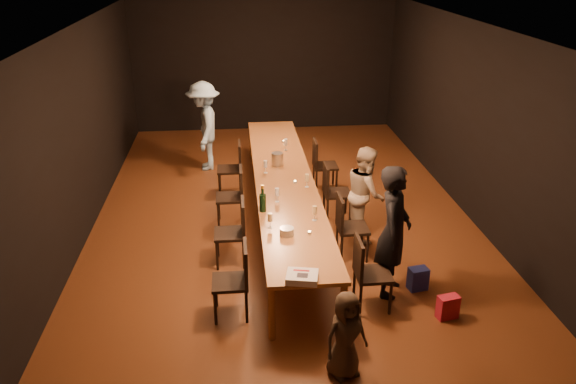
{
  "coord_description": "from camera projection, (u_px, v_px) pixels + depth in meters",
  "views": [
    {
      "loc": [
        -0.72,
        -7.99,
        4.05
      ],
      "look_at": [
        -0.04,
        -1.12,
        1.0
      ],
      "focal_mm": 35.0,
      "sensor_mm": 36.0,
      "label": 1
    }
  ],
  "objects": [
    {
      "name": "chair_left_2",
      "position": [
        229.0,
        197.0,
        8.71
      ],
      "size": [
        0.42,
        0.42,
        0.93
      ],
      "primitive_type": null,
      "rotation": [
        0.0,
        0.0,
        1.57
      ],
      "color": "black",
      "rests_on": "ground"
    },
    {
      "name": "wineglass_1",
      "position": [
        314.0,
        213.0,
        7.29
      ],
      "size": [
        0.06,
        0.06,
        0.21
      ],
      "primitive_type": null,
      "color": "beige",
      "rests_on": "table"
    },
    {
      "name": "chair_right_1",
      "position": [
        353.0,
        227.0,
        7.77
      ],
      "size": [
        0.42,
        0.42,
        0.93
      ],
      "primitive_type": null,
      "rotation": [
        0.0,
        0.0,
        -1.57
      ],
      "color": "black",
      "rests_on": "ground"
    },
    {
      "name": "gift_bag_blue",
      "position": [
        418.0,
        279.0,
        7.15
      ],
      "size": [
        0.26,
        0.2,
        0.3
      ],
      "primitive_type": "cube",
      "rotation": [
        0.0,
        0.0,
        0.18
      ],
      "color": "#233298",
      "rests_on": "ground"
    },
    {
      "name": "chair_right_0",
      "position": [
        373.0,
        273.0,
        6.68
      ],
      "size": [
        0.42,
        0.42,
        0.93
      ],
      "primitive_type": null,
      "rotation": [
        0.0,
        0.0,
        -1.57
      ],
      "color": "black",
      "rests_on": "ground"
    },
    {
      "name": "ground",
      "position": [
        284.0,
        221.0,
        8.98
      ],
      "size": [
        10.0,
        10.0,
        0.0
      ],
      "primitive_type": "plane",
      "color": "#4C2513",
      "rests_on": "ground"
    },
    {
      "name": "wineglass_2",
      "position": [
        277.0,
        195.0,
        7.82
      ],
      "size": [
        0.06,
        0.06,
        0.21
      ],
      "primitive_type": null,
      "color": "silver",
      "rests_on": "table"
    },
    {
      "name": "chair_left_1",
      "position": [
        230.0,
        233.0,
        7.62
      ],
      "size": [
        0.42,
        0.42,
        0.93
      ],
      "primitive_type": null,
      "rotation": [
        0.0,
        0.0,
        1.57
      ],
      "color": "black",
      "rests_on": "ground"
    },
    {
      "name": "room_shell",
      "position": [
        284.0,
        93.0,
        8.14
      ],
      "size": [
        6.04,
        10.04,
        3.02
      ],
      "color": "black",
      "rests_on": "ground"
    },
    {
      "name": "wineglass_0",
      "position": [
        270.0,
        221.0,
        7.1
      ],
      "size": [
        0.06,
        0.06,
        0.21
      ],
      "primitive_type": null,
      "color": "beige",
      "rests_on": "table"
    },
    {
      "name": "wineglass_5",
      "position": [
        286.0,
        145.0,
        9.79
      ],
      "size": [
        0.06,
        0.06,
        0.21
      ],
      "primitive_type": null,
      "color": "silver",
      "rests_on": "table"
    },
    {
      "name": "wineglass_4",
      "position": [
        266.0,
        167.0,
        8.81
      ],
      "size": [
        0.06,
        0.06,
        0.21
      ],
      "primitive_type": null,
      "color": "silver",
      "rests_on": "table"
    },
    {
      "name": "chair_right_3",
      "position": [
        325.0,
        165.0,
        9.96
      ],
      "size": [
        0.42,
        0.42,
        0.93
      ],
      "primitive_type": null,
      "rotation": [
        0.0,
        0.0,
        -1.57
      ],
      "color": "black",
      "rests_on": "ground"
    },
    {
      "name": "man_blue",
      "position": [
        204.0,
        126.0,
        10.77
      ],
      "size": [
        0.67,
        1.13,
        1.72
      ],
      "primitive_type": "imported",
      "rotation": [
        0.0,
        0.0,
        -1.54
      ],
      "color": "#95C1E7",
      "rests_on": "ground"
    },
    {
      "name": "gift_bag_red",
      "position": [
        448.0,
        307.0,
        6.6
      ],
      "size": [
        0.27,
        0.18,
        0.29
      ],
      "primitive_type": "cube",
      "rotation": [
        0.0,
        0.0,
        0.21
      ],
      "color": "#B61B32",
      "rests_on": "ground"
    },
    {
      "name": "chair_left_3",
      "position": [
        229.0,
        169.0,
        9.81
      ],
      "size": [
        0.42,
        0.42,
        0.93
      ],
      "primitive_type": null,
      "rotation": [
        0.0,
        0.0,
        1.57
      ],
      "color": "black",
      "rests_on": "ground"
    },
    {
      "name": "wineglass_3",
      "position": [
        307.0,
        181.0,
        8.3
      ],
      "size": [
        0.06,
        0.06,
        0.21
      ],
      "primitive_type": null,
      "color": "beige",
      "rests_on": "table"
    },
    {
      "name": "tealight_mid",
      "position": [
        295.0,
        182.0,
        8.48
      ],
      "size": [
        0.05,
        0.05,
        0.03
      ],
      "primitive_type": "cylinder",
      "color": "#B2B7B2",
      "rests_on": "table"
    },
    {
      "name": "woman_tan",
      "position": [
        365.0,
        193.0,
        8.24
      ],
      "size": [
        0.57,
        0.72,
        1.42
      ],
      "primitive_type": "imported",
      "rotation": [
        0.0,
        0.0,
        1.52
      ],
      "color": "beige",
      "rests_on": "ground"
    },
    {
      "name": "child",
      "position": [
        346.0,
        335.0,
        5.6
      ],
      "size": [
        0.55,
        0.46,
        0.96
      ],
      "primitive_type": "imported",
      "rotation": [
        0.0,
        0.0,
        0.38
      ],
      "color": "#433325",
      "rests_on": "ground"
    },
    {
      "name": "woman_birthday",
      "position": [
        393.0,
        232.0,
        6.83
      ],
      "size": [
        0.61,
        0.73,
        1.71
      ],
      "primitive_type": "imported",
      "rotation": [
        0.0,
        0.0,
        1.2
      ],
      "color": "black",
      "rests_on": "ground"
    },
    {
      "name": "birthday_cake",
      "position": [
        302.0,
        277.0,
        6.01
      ],
      "size": [
        0.39,
        0.33,
        0.08
      ],
      "rotation": [
        0.0,
        0.0,
        -0.21
      ],
      "color": "white",
      "rests_on": "table"
    },
    {
      "name": "plate_stack",
      "position": [
        287.0,
        231.0,
        6.94
      ],
      "size": [
        0.18,
        0.18,
        0.1
      ],
      "primitive_type": "cylinder",
      "rotation": [
        0.0,
        0.0,
        -0.04
      ],
      "color": "silver",
      "rests_on": "table"
    },
    {
      "name": "tealight_near",
      "position": [
        309.0,
        233.0,
        6.99
      ],
      "size": [
        0.05,
        0.05,
        0.03
      ],
      "primitive_type": "cylinder",
      "color": "#B2B7B2",
      "rests_on": "table"
    },
    {
      "name": "chair_right_2",
      "position": [
        337.0,
        192.0,
        8.87
      ],
      "size": [
        0.42,
        0.42,
        0.93
      ],
      "primitive_type": null,
      "rotation": [
        0.0,
        0.0,
        -1.57
      ],
      "color": "black",
      "rests_on": "ground"
    },
    {
      "name": "ice_bucket",
      "position": [
        277.0,
        159.0,
        9.14
      ],
      "size": [
        0.21,
        0.21,
        0.21
      ],
      "primitive_type": "cylinder",
      "rotation": [
        0.0,
        0.0,
        0.1
      ],
      "color": "#ADAEB2",
      "rests_on": "table"
    },
    {
      "name": "champagne_bottle",
      "position": [
        263.0,
        198.0,
        7.51
      ],
      "size": [
        0.11,
        0.11,
        0.38
      ],
      "primitive_type": null,
      "rotation": [
        0.0,
        0.0,
        0.32
      ],
      "color": "black",
      "rests_on": "table"
    },
    {
      "name": "chair_left_0",
      "position": [
        230.0,
        281.0,
        6.53
      ],
      "size": [
        0.42,
        0.42,
        0.93
      ],
      "primitive_type": null,
      "rotation": [
        0.0,
        0.0,
        1.57
      ],
      "color": "black",
      "rests_on": "ground"
    },
    {
      "name": "table",
      "position": [
        284.0,
        181.0,
        8.69
      ],
      "size": [
        0.9,
        6.0,
        0.75
      ],
      "color": "#9B672D",
      "rests_on": "ground"
    },
    {
      "name": "tealight_far",
      "position": [
        284.0,
        142.0,
        10.22
      ],
      "size": [
        0.05,
        0.05,
        0.03
      ],
      "primitive_type": "cylinder",
      "color": "#B2B7B2",
      "rests_on": "table"
    }
  ]
}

